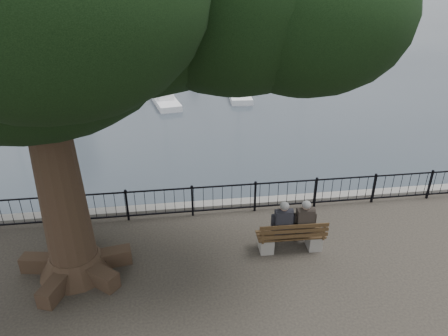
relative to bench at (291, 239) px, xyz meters
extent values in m
cube|color=gray|center=(-1.56, 2.64, -0.84)|extent=(200.00, 0.40, 1.20)
plane|color=#27313A|center=(-1.56, 102.64, -1.34)|extent=(260.00, 260.00, 0.00)
cube|color=black|center=(-1.56, 2.14, 0.64)|extent=(22.00, 0.04, 0.04)
cube|color=black|center=(-1.56, 2.14, -0.19)|extent=(22.00, 0.04, 0.04)
cube|color=slate|center=(-0.67, 0.06, -0.13)|extent=(0.38, 0.48, 0.43)
cube|color=slate|center=(0.68, 0.02, -0.13)|extent=(0.38, 0.48, 0.43)
cube|color=#382513|center=(0.00, 0.04, 0.12)|extent=(1.88, 0.57, 0.04)
cube|color=#382513|center=(-0.01, -0.24, 0.43)|extent=(1.87, 0.10, 0.42)
cube|color=black|center=(-0.26, 0.06, 0.25)|extent=(0.38, 0.32, 0.25)
cube|color=black|center=(-0.26, -0.05, 0.64)|extent=(0.46, 0.26, 0.62)
sphere|color=tan|center=(-0.26, -0.01, 1.08)|extent=(0.24, 0.24, 0.24)
ellipsoid|color=slate|center=(-0.26, -0.04, 1.11)|extent=(0.25, 0.25, 0.21)
cube|color=black|center=(-0.25, 0.36, -0.11)|extent=(0.35, 0.47, 0.47)
cube|color=black|center=(0.33, 0.04, 0.25)|extent=(0.38, 0.32, 0.25)
cube|color=black|center=(0.33, -0.07, 0.64)|extent=(0.46, 0.26, 0.62)
sphere|color=tan|center=(0.33, -0.03, 1.08)|extent=(0.24, 0.24, 0.24)
ellipsoid|color=slate|center=(0.33, -0.06, 1.11)|extent=(0.25, 0.25, 0.21)
cube|color=black|center=(0.34, 0.34, -0.11)|extent=(0.35, 0.47, 0.47)
cone|color=black|center=(-5.69, -0.11, -0.08)|extent=(1.82, 1.82, 0.54)
cone|color=black|center=(-5.69, -0.11, 2.87)|extent=(1.18, 1.18, 6.42)
ellipsoid|color=black|center=(-5.69, -0.11, 5.86)|extent=(6.21, 6.21, 4.84)
ellipsoid|color=black|center=(-1.63, 0.00, 6.08)|extent=(4.92, 4.92, 3.84)
ellipsoid|color=black|center=(-0.23, -0.43, 5.86)|extent=(4.28, 4.28, 3.34)
cube|color=gray|center=(-19.56, 61.64, -0.74)|extent=(9.31, 9.31, 1.40)
cube|color=gray|center=(0.44, 49.64, -0.74)|extent=(5.78, 5.78, 1.40)
cube|color=slate|center=(0.44, 49.64, 1.68)|extent=(2.12, 2.50, 3.85)
cube|color=white|center=(-12.27, 15.07, -1.24)|extent=(3.04, 5.33, 0.57)
cube|color=white|center=(-12.27, 15.07, -0.74)|extent=(1.68, 2.32, 0.43)
cube|color=white|center=(-3.51, 18.37, -1.24)|extent=(2.36, 5.24, 0.56)
cube|color=white|center=(-3.51, 18.37, -0.74)|extent=(1.41, 2.22, 0.42)
cylinder|color=silver|center=(-3.51, 18.09, 4.73)|extent=(0.11, 0.11, 11.34)
cube|color=white|center=(1.82, 19.32, -1.24)|extent=(1.66, 5.15, 0.57)
cube|color=white|center=(1.82, 19.32, -0.74)|extent=(1.14, 2.12, 0.42)
cylinder|color=silver|center=(1.82, 19.03, 4.06)|extent=(0.11, 0.11, 10.01)
cube|color=white|center=(9.34, 27.28, -1.24)|extent=(3.48, 5.56, 0.60)
cube|color=white|center=(9.34, 27.28, -0.74)|extent=(1.87, 2.46, 0.45)
cylinder|color=silver|center=(9.34, 26.98, 3.82)|extent=(0.12, 0.12, 9.53)
cube|color=white|center=(-10.96, 28.34, -1.24)|extent=(2.84, 5.08, 0.54)
cube|color=white|center=(-10.96, 28.34, -0.74)|extent=(1.58, 2.21, 0.41)
cylinder|color=silver|center=(-10.96, 28.07, 4.20)|extent=(0.11, 0.11, 10.28)
cube|color=white|center=(0.50, 30.96, -1.24)|extent=(1.77, 5.45, 0.60)
cube|color=white|center=(0.50, 30.96, -0.74)|extent=(1.21, 2.25, 0.45)
cylinder|color=silver|center=(0.50, 30.66, 4.33)|extent=(0.12, 0.12, 10.56)
cube|color=white|center=(7.28, 36.80, -1.24)|extent=(2.96, 4.99, 0.54)
cube|color=white|center=(7.28, 36.80, -0.74)|extent=(1.62, 2.19, 0.40)
cylinder|color=silver|center=(7.28, 36.53, 3.08)|extent=(0.11, 0.11, 8.05)
cube|color=white|center=(-6.31, 37.77, -1.24)|extent=(2.35, 5.37, 0.58)
cube|color=white|center=(-6.31, 37.77, -0.74)|extent=(1.42, 2.27, 0.43)
cube|color=#292621|center=(23.44, 79.64, -0.84)|extent=(30.00, 8.00, 1.20)
cylinder|color=black|center=(18.44, 77.64, 1.66)|extent=(0.70, 0.70, 4.00)
cylinder|color=black|center=(24.44, 79.64, 1.66)|extent=(0.70, 0.70, 4.00)
cylinder|color=black|center=(30.44, 78.64, 1.66)|extent=(0.70, 0.70, 4.00)
camera|label=1|loc=(-3.03, -8.67, 6.52)|focal=32.00mm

